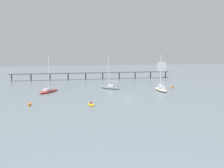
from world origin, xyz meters
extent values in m
plane|color=gray|center=(0.00, 0.00, 0.00)|extent=(400.00, 400.00, 0.00)
cube|color=#4C4C51|center=(0.00, 48.91, 3.24)|extent=(77.30, 5.55, 0.30)
cylinder|color=#38332D|center=(-37.60, 50.32, 1.54)|extent=(0.50, 0.50, 3.09)
cylinder|color=#38332D|center=(-29.24, 50.01, 1.54)|extent=(0.50, 0.50, 3.09)
cylinder|color=#38332D|center=(-20.89, 49.70, 1.54)|extent=(0.50, 0.50, 3.09)
cylinder|color=#38332D|center=(-12.53, 49.38, 1.54)|extent=(0.50, 0.50, 3.09)
cylinder|color=#38332D|center=(-4.18, 49.07, 1.54)|extent=(0.50, 0.50, 3.09)
cylinder|color=#38332D|center=(4.18, 48.76, 1.54)|extent=(0.50, 0.50, 3.09)
cylinder|color=#38332D|center=(12.53, 48.44, 1.54)|extent=(0.50, 0.50, 3.09)
cylinder|color=#38332D|center=(20.89, 48.13, 1.54)|extent=(0.50, 0.50, 3.09)
cylinder|color=#38332D|center=(29.24, 47.82, 1.54)|extent=(0.50, 0.50, 3.09)
cylinder|color=#38332D|center=(37.60, 47.51, 1.54)|extent=(0.50, 0.50, 3.09)
cube|color=silver|center=(35.25, 47.59, 5.78)|extent=(3.48, 3.48, 4.79)
ellipsoid|color=gray|center=(-1.23, 15.73, 0.41)|extent=(6.81, 7.46, 0.82)
cube|color=silver|center=(-0.79, 15.23, 1.16)|extent=(2.47, 2.57, 0.67)
cylinder|color=silver|center=(-1.50, 16.04, 6.08)|extent=(0.22, 0.22, 10.52)
cylinder|color=silver|center=(-0.35, 14.72, 2.71)|extent=(2.43, 2.77, 0.18)
ellipsoid|color=beige|center=(13.87, 6.44, 0.48)|extent=(3.65, 9.65, 0.96)
cube|color=silver|center=(13.77, 5.70, 1.51)|extent=(2.04, 2.91, 1.10)
cylinder|color=silver|center=(13.93, 6.91, 6.47)|extent=(0.23, 0.23, 11.02)
cylinder|color=silver|center=(13.69, 5.10, 2.94)|extent=(0.67, 3.64, 0.19)
ellipsoid|color=red|center=(-22.13, 12.96, 0.36)|extent=(7.29, 8.71, 0.71)
cube|color=silver|center=(-22.58, 12.36, 1.07)|extent=(2.57, 2.75, 0.72)
cylinder|color=silver|center=(-21.85, 13.33, 5.94)|extent=(0.23, 0.23, 10.46)
cylinder|color=silver|center=(-22.84, 12.02, 2.60)|extent=(2.13, 2.73, 0.19)
ellipsoid|color=yellow|center=(-12.82, -10.11, 0.17)|extent=(2.14, 3.16, 0.35)
cylinder|color=maroon|center=(-12.82, -10.11, 0.62)|extent=(0.45, 0.45, 0.55)
sphere|color=tan|center=(-12.82, -10.11, 1.02)|extent=(0.24, 0.24, 0.24)
sphere|color=orange|center=(-26.81, -6.78, 0.41)|extent=(0.82, 0.82, 0.82)
sphere|color=orange|center=(21.00, 11.19, 0.45)|extent=(0.90, 0.90, 0.90)
camera|label=1|loc=(-23.15, -65.37, 11.95)|focal=38.57mm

